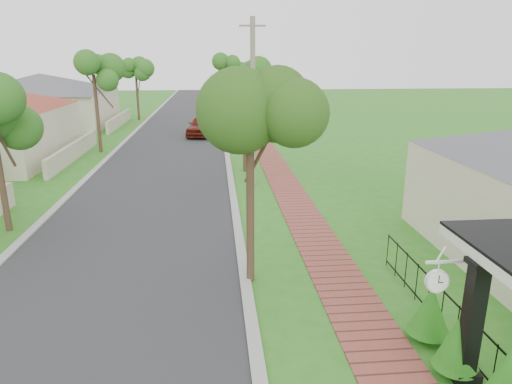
{
  "coord_description": "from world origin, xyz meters",
  "views": [
    {
      "loc": [
        -0.08,
        -7.98,
        5.96
      ],
      "look_at": [
        1.27,
        6.96,
        1.5
      ],
      "focal_mm": 32.0,
      "sensor_mm": 36.0,
      "label": 1
    }
  ],
  "objects_px": {
    "porch_post": "(471,329)",
    "near_tree": "(250,108)",
    "utility_pole": "(253,103)",
    "parked_car_white": "(212,114)",
    "station_clock": "(438,280)",
    "parked_car_red": "(203,126)"
  },
  "relations": [
    {
      "from": "porch_post",
      "to": "parked_car_red",
      "type": "distance_m",
      "value": 29.41
    },
    {
      "from": "parked_car_red",
      "to": "station_clock",
      "type": "xyz_separation_m",
      "value": [
        5.01,
        -28.48,
        1.15
      ]
    },
    {
      "from": "porch_post",
      "to": "utility_pole",
      "type": "relative_size",
      "value": 0.33
    },
    {
      "from": "parked_car_white",
      "to": "utility_pole",
      "type": "height_order",
      "value": "utility_pole"
    },
    {
      "from": "porch_post",
      "to": "parked_car_white",
      "type": "xyz_separation_m",
      "value": [
        -4.86,
        37.58,
        -0.48
      ]
    },
    {
      "from": "parked_car_white",
      "to": "utility_pole",
      "type": "xyz_separation_m",
      "value": [
        2.02,
        -23.17,
        3.26
      ]
    },
    {
      "from": "near_tree",
      "to": "parked_car_red",
      "type": "bearing_deg",
      "value": 94.21
    },
    {
      "from": "station_clock",
      "to": "utility_pole",
      "type": "bearing_deg",
      "value": 99.31
    },
    {
      "from": "porch_post",
      "to": "near_tree",
      "type": "bearing_deg",
      "value": 130.22
    },
    {
      "from": "near_tree",
      "to": "station_clock",
      "type": "xyz_separation_m",
      "value": [
        3.21,
        -4.03,
        -2.78
      ]
    },
    {
      "from": "near_tree",
      "to": "utility_pole",
      "type": "relative_size",
      "value": 0.77
    },
    {
      "from": "porch_post",
      "to": "station_clock",
      "type": "height_order",
      "value": "porch_post"
    },
    {
      "from": "porch_post",
      "to": "near_tree",
      "type": "height_order",
      "value": "near_tree"
    },
    {
      "from": "parked_car_white",
      "to": "near_tree",
      "type": "relative_size",
      "value": 0.66
    },
    {
      "from": "porch_post",
      "to": "near_tree",
      "type": "relative_size",
      "value": 0.42
    },
    {
      "from": "parked_car_white",
      "to": "station_clock",
      "type": "distance_m",
      "value": 37.45
    },
    {
      "from": "parked_car_red",
      "to": "near_tree",
      "type": "relative_size",
      "value": 0.79
    },
    {
      "from": "porch_post",
      "to": "station_clock",
      "type": "xyz_separation_m",
      "value": [
        -0.54,
        0.4,
        0.83
      ]
    },
    {
      "from": "parked_car_red",
      "to": "parked_car_white",
      "type": "xyz_separation_m",
      "value": [
        0.69,
        8.7,
        -0.16
      ]
    },
    {
      "from": "parked_car_red",
      "to": "near_tree",
      "type": "distance_m",
      "value": 24.83
    },
    {
      "from": "porch_post",
      "to": "parked_car_white",
      "type": "height_order",
      "value": "porch_post"
    },
    {
      "from": "near_tree",
      "to": "parked_car_white",
      "type": "bearing_deg",
      "value": 91.92
    }
  ]
}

